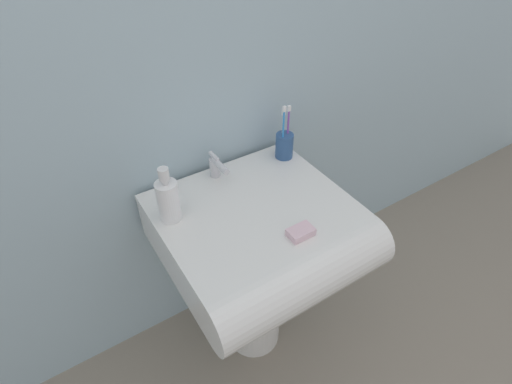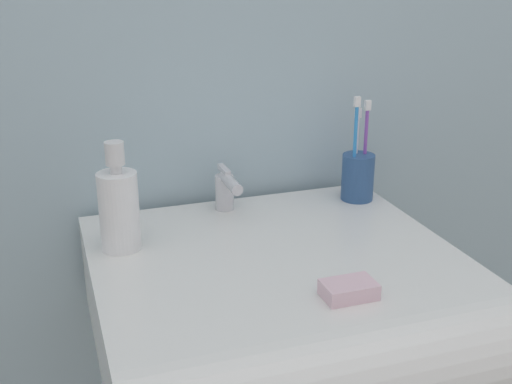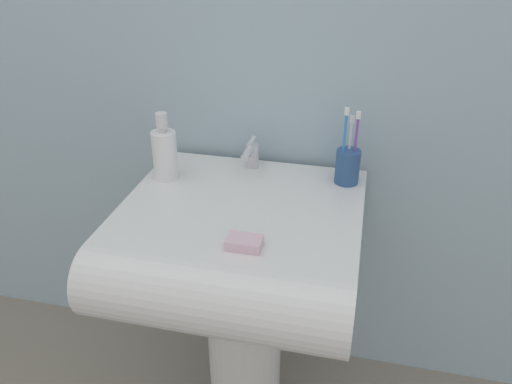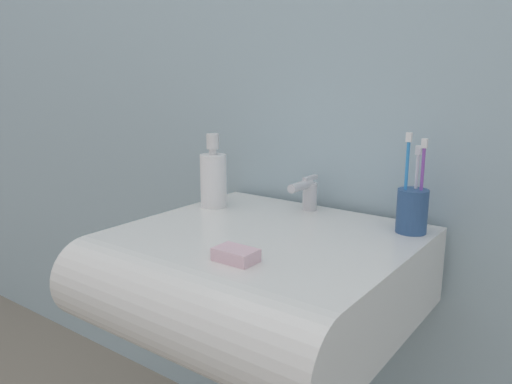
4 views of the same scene
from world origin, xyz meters
The scene contains 7 objects.
wall_back centered at (0.00, 0.30, 1.20)m, with size 5.00×0.05×2.40m, color #9EB7C1.
sink_pedestal centered at (0.00, 0.00, 0.29)m, with size 0.22×0.22×0.59m, color white.
sink_basin centered at (0.00, -0.07, 0.68)m, with size 0.61×0.61×0.18m.
faucet centered at (-0.02, 0.20, 0.81)m, with size 0.04×0.12×0.09m.
toothbrush_cup centered at (0.25, 0.18, 0.82)m, with size 0.07×0.07×0.22m.
soap_bottle centered at (-0.24, 0.09, 0.84)m, with size 0.07×0.07×0.19m.
bar_soap centered at (0.05, -0.18, 0.78)m, with size 0.08×0.05×0.02m, color silver.
Camera 3 is at (0.28, -1.06, 1.41)m, focal length 35.00 mm.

